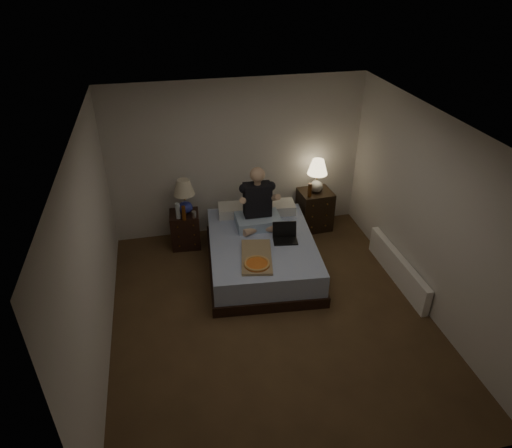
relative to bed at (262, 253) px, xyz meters
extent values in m
cube|color=brown|center=(-0.12, -1.04, -0.25)|extent=(4.00, 4.50, 0.00)
cube|color=white|center=(-0.12, -1.04, 2.25)|extent=(4.00, 4.50, 0.00)
cube|color=silver|center=(-0.12, 1.21, 1.00)|extent=(4.00, 0.00, 2.50)
cube|color=silver|center=(-0.12, -3.29, 1.00)|extent=(4.00, 0.00, 2.50)
cube|color=silver|center=(-2.12, -1.04, 1.00)|extent=(0.00, 4.50, 2.50)
cube|color=silver|center=(1.88, -1.04, 1.00)|extent=(0.00, 4.50, 2.50)
cube|color=#607FC1|center=(0.00, 0.00, 0.00)|extent=(1.65, 2.10, 0.49)
cube|color=black|center=(-1.04, 0.84, 0.04)|extent=(0.47, 0.43, 0.58)
cube|color=black|center=(1.12, 0.93, 0.09)|extent=(0.55, 0.50, 0.67)
cylinder|color=silver|center=(-1.13, 0.72, 0.45)|extent=(0.07, 0.07, 0.25)
cylinder|color=#B6B5B1|center=(-0.89, 0.70, 0.38)|extent=(0.07, 0.07, 0.10)
cylinder|color=#5B2D0D|center=(-1.04, 0.65, 0.44)|extent=(0.06, 0.06, 0.23)
cylinder|color=#51280B|center=(0.96, 0.79, 0.54)|extent=(0.06, 0.06, 0.23)
cube|color=white|center=(1.81, -0.70, -0.05)|extent=(0.10, 1.60, 0.40)
camera|label=1|loc=(-1.26, -5.34, 3.82)|focal=32.00mm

